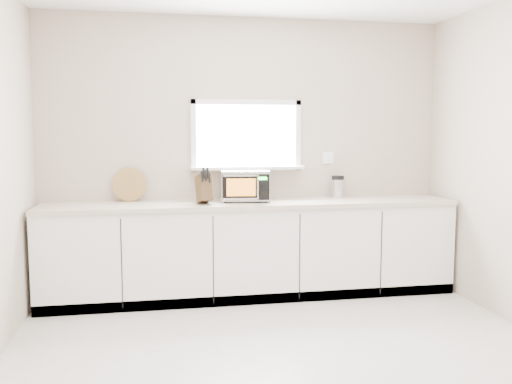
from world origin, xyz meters
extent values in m
plane|color=beige|center=(0.00, 0.00, 0.00)|extent=(4.00, 4.00, 0.00)
cube|color=#BDAA96|center=(0.00, 2.00, 1.35)|extent=(4.00, 0.02, 2.70)
cube|color=white|center=(0.00, 1.99, 1.55)|extent=(1.00, 0.02, 0.60)
cube|color=white|center=(0.00, 1.92, 1.23)|extent=(1.12, 0.16, 0.03)
cube|color=white|center=(0.00, 1.97, 1.88)|extent=(1.10, 0.04, 0.05)
cube|color=white|center=(0.00, 1.97, 1.23)|extent=(1.10, 0.04, 0.05)
cube|color=white|center=(-0.53, 1.97, 1.55)|extent=(0.05, 0.04, 0.70)
cube|color=white|center=(0.53, 1.97, 1.55)|extent=(0.05, 0.04, 0.70)
cube|color=white|center=(0.85, 1.99, 1.32)|extent=(0.12, 0.01, 0.12)
cube|color=white|center=(0.00, 1.70, 0.44)|extent=(3.92, 0.60, 0.88)
cube|color=beige|center=(0.00, 1.69, 0.90)|extent=(3.92, 0.64, 0.04)
cylinder|color=black|center=(-0.26, 1.65, 0.93)|extent=(0.02, 0.02, 0.01)
cylinder|color=black|center=(-0.22, 1.92, 0.93)|extent=(0.02, 0.02, 0.01)
cylinder|color=black|center=(0.12, 1.61, 0.93)|extent=(0.02, 0.02, 0.01)
cylinder|color=black|center=(0.16, 1.88, 0.93)|extent=(0.02, 0.02, 0.01)
cube|color=#B0B3B8|center=(-0.05, 1.76, 1.07)|extent=(0.49, 0.40, 0.27)
cube|color=black|center=(-0.07, 1.59, 1.07)|extent=(0.44, 0.06, 0.24)
cube|color=orange|center=(-0.12, 1.58, 1.07)|extent=(0.27, 0.04, 0.16)
cylinder|color=silver|center=(0.03, 1.55, 1.07)|extent=(0.02, 0.02, 0.21)
cube|color=black|center=(0.08, 1.56, 1.07)|extent=(0.11, 0.02, 0.23)
cube|color=#19FF33|center=(0.08, 1.56, 1.15)|extent=(0.08, 0.01, 0.03)
cube|color=silver|center=(-0.05, 1.76, 1.21)|extent=(0.49, 0.40, 0.01)
cube|color=#483419|center=(-0.46, 1.63, 1.06)|extent=(0.16, 0.25, 0.28)
cube|color=black|center=(-0.48, 1.56, 1.18)|extent=(0.03, 0.05, 0.10)
cube|color=black|center=(-0.45, 1.57, 1.19)|extent=(0.03, 0.05, 0.10)
cube|color=black|center=(-0.41, 1.58, 1.16)|extent=(0.03, 0.05, 0.10)
cube|color=black|center=(-0.46, 1.57, 1.21)|extent=(0.03, 0.05, 0.10)
cube|color=black|center=(-0.43, 1.58, 1.21)|extent=(0.03, 0.05, 0.10)
cylinder|color=olive|center=(-1.14, 1.94, 1.08)|extent=(0.32, 0.08, 0.32)
cylinder|color=#B0B3B8|center=(0.93, 1.89, 1.01)|extent=(0.13, 0.13, 0.18)
cylinder|color=black|center=(0.93, 1.89, 1.12)|extent=(0.13, 0.13, 0.04)
camera|label=1|loc=(-0.89, -3.35, 1.56)|focal=38.00mm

